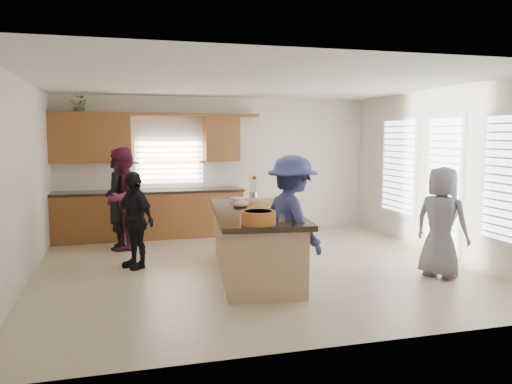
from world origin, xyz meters
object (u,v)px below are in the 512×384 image
object	(u,v)px
woman_right_back	(292,222)
woman_left_mid	(122,199)
woman_left_back	(118,201)
island	(255,244)
salad_bowl	(258,217)
woman_right_front	(441,222)
woman_left_front	(134,220)

from	to	relation	value
woman_right_back	woman_left_mid	bearing A→B (deg)	22.75
woman_left_back	woman_right_back	xyz separation A→B (m)	(2.23, -3.01, 0.02)
island	salad_bowl	size ratio (longest dim) A/B	6.51
woman_right_front	woman_left_front	bearing A→B (deg)	39.13
island	woman_right_back	world-z (taller)	woman_right_back
salad_bowl	woman_right_back	distance (m)	0.69
island	woman_right_back	size ratio (longest dim) A/B	1.60
woman_left_mid	woman_left_front	bearing A→B (deg)	31.67
woman_left_front	island	bearing A→B (deg)	29.52
island	woman_left_front	world-z (taller)	woman_left_front
woman_left_back	woman_right_front	size ratio (longest dim) A/B	1.09
salad_bowl	woman_left_back	world-z (taller)	woman_left_back
woman_left_front	woman_left_back	bearing A→B (deg)	156.75
island	woman_left_front	distance (m)	1.91
woman_right_back	woman_left_back	bearing A→B (deg)	22.88
woman_left_back	woman_left_front	xyz separation A→B (m)	(0.25, -1.41, -0.13)
woman_left_mid	woman_right_back	xyz separation A→B (m)	(2.15, -2.92, -0.02)
woman_left_back	salad_bowl	bearing A→B (deg)	33.08
woman_right_back	woman_right_front	xyz separation A→B (m)	(2.23, -0.07, -0.09)
island	salad_bowl	world-z (taller)	salad_bowl
salad_bowl	woman_left_mid	size ratio (longest dim) A/B	0.24
woman_left_back	woman_left_mid	distance (m)	0.12
woman_left_back	woman_right_front	bearing A→B (deg)	62.22
woman_left_back	woman_left_front	world-z (taller)	woman_left_back
island	salad_bowl	distance (m)	1.27
island	woman_left_front	bearing A→B (deg)	159.98
island	salad_bowl	bearing A→B (deg)	-95.99
woman_left_back	woman_left_front	bearing A→B (deg)	16.75
woman_left_mid	woman_right_front	xyz separation A→B (m)	(4.39, -2.98, -0.11)
island	woman_right_back	bearing A→B (deg)	-60.18
salad_bowl	woman_left_mid	distance (m)	3.65
island	woman_right_back	distance (m)	0.91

